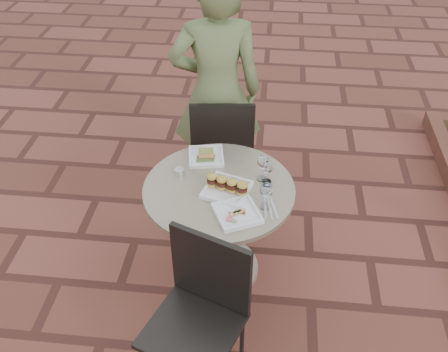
# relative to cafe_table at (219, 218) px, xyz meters

# --- Properties ---
(ground) EXTENTS (60.00, 60.00, 0.00)m
(ground) POSITION_rel_cafe_table_xyz_m (0.20, 0.20, -0.48)
(ground) COLOR brown
(ground) RESTS_ON ground
(cafe_table) EXTENTS (0.90, 0.90, 0.73)m
(cafe_table) POSITION_rel_cafe_table_xyz_m (0.00, 0.00, 0.00)
(cafe_table) COLOR gray
(cafe_table) RESTS_ON ground
(chair_far) EXTENTS (0.48, 0.48, 0.93)m
(chair_far) POSITION_rel_cafe_table_xyz_m (-0.06, 0.71, 0.07)
(chair_far) COLOR black
(chair_far) RESTS_ON ground
(chair_near) EXTENTS (0.57, 0.57, 0.93)m
(chair_near) POSITION_rel_cafe_table_xyz_m (-0.01, -0.70, 0.07)
(chair_near) COLOR black
(chair_near) RESTS_ON ground
(diner) EXTENTS (0.71, 0.53, 1.77)m
(diner) POSITION_rel_cafe_table_xyz_m (-0.11, 0.83, 0.40)
(diner) COLOR #526135
(diner) RESTS_ON ground
(plate_salmon) EXTENTS (0.25, 0.25, 0.06)m
(plate_salmon) POSITION_rel_cafe_table_xyz_m (-0.11, 0.28, 0.26)
(plate_salmon) COLOR silver
(plate_salmon) RESTS_ON cafe_table
(plate_sliders) EXTENTS (0.31, 0.31, 0.16)m
(plate_sliders) POSITION_rel_cafe_table_xyz_m (0.05, -0.03, 0.28)
(plate_sliders) COLOR silver
(plate_sliders) RESTS_ON cafe_table
(plate_tuna) EXTENTS (0.31, 0.31, 0.03)m
(plate_tuna) POSITION_rel_cafe_table_xyz_m (0.13, -0.22, 0.26)
(plate_tuna) COLOR silver
(plate_tuna) RESTS_ON cafe_table
(wine_glass_right) EXTENTS (0.07, 0.07, 0.17)m
(wine_glass_right) POSITION_rel_cafe_table_xyz_m (0.28, -0.14, 0.37)
(wine_glass_right) COLOR white
(wine_glass_right) RESTS_ON cafe_table
(wine_glass_mid) EXTENTS (0.07, 0.07, 0.17)m
(wine_glass_mid) POSITION_rel_cafe_table_xyz_m (0.25, 0.11, 0.37)
(wine_glass_mid) COLOR white
(wine_glass_mid) RESTS_ON cafe_table
(wine_glass_far) EXTENTS (0.06, 0.06, 0.15)m
(wine_glass_far) POSITION_rel_cafe_table_xyz_m (0.28, 0.09, 0.35)
(wine_glass_far) COLOR white
(wine_glass_far) RESTS_ON cafe_table
(steel_ramekin) EXTENTS (0.08, 0.08, 0.04)m
(steel_ramekin) POSITION_rel_cafe_table_xyz_m (-0.25, 0.09, 0.27)
(steel_ramekin) COLOR silver
(steel_ramekin) RESTS_ON cafe_table
(cutlery_set) EXTENTS (0.13, 0.21, 0.00)m
(cutlery_set) POSITION_rel_cafe_table_xyz_m (0.30, -0.15, 0.25)
(cutlery_set) COLOR silver
(cutlery_set) RESTS_ON cafe_table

